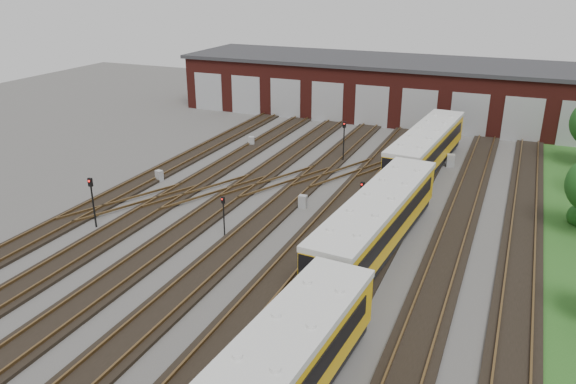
% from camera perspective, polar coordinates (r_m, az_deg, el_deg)
% --- Properties ---
extents(ground, '(120.00, 120.00, 0.00)m').
position_cam_1_polar(ground, '(31.14, -4.75, -8.56)').
color(ground, '#42403D').
rests_on(ground, ground).
extents(track_network, '(30.40, 70.00, 0.33)m').
position_cam_1_polar(track_network, '(31.60, -4.53, -7.84)').
color(track_network, black).
rests_on(track_network, ground).
extents(maintenance_shed, '(51.00, 12.50, 6.35)m').
position_cam_1_polar(maintenance_shed, '(66.15, 11.60, 10.27)').
color(maintenance_shed, '#4F1813').
rests_on(maintenance_shed, ground).
extents(metro_train, '(3.97, 47.65, 3.20)m').
position_cam_1_polar(metro_train, '(33.15, 9.07, -2.99)').
color(metro_train, black).
rests_on(metro_train, ground).
extents(signal_mast_0, '(0.29, 0.27, 3.40)m').
position_cam_1_polar(signal_mast_0, '(37.98, -19.28, -0.39)').
color(signal_mast_0, black).
rests_on(signal_mast_0, ground).
extents(signal_mast_1, '(0.25, 0.23, 2.72)m').
position_cam_1_polar(signal_mast_1, '(34.88, -6.56, -1.99)').
color(signal_mast_1, black).
rests_on(signal_mast_1, ground).
extents(signal_mast_2, '(0.28, 0.27, 2.98)m').
position_cam_1_polar(signal_mast_2, '(36.66, 7.52, -0.56)').
color(signal_mast_2, black).
rests_on(signal_mast_2, ground).
extents(signal_mast_3, '(0.28, 0.26, 3.60)m').
position_cam_1_polar(signal_mast_3, '(48.92, 5.70, 5.63)').
color(signal_mast_3, black).
rests_on(signal_mast_3, ground).
extents(relay_cabinet_0, '(0.63, 0.56, 0.88)m').
position_cam_1_polar(relay_cabinet_0, '(45.76, -12.94, 1.62)').
color(relay_cabinet_0, '#96999B').
rests_on(relay_cabinet_0, ground).
extents(relay_cabinet_1, '(0.65, 0.59, 0.90)m').
position_cam_1_polar(relay_cabinet_1, '(53.96, -3.72, 5.17)').
color(relay_cabinet_1, '#96999B').
rests_on(relay_cabinet_1, ground).
extents(relay_cabinet_2, '(0.58, 0.49, 0.93)m').
position_cam_1_polar(relay_cabinet_2, '(39.51, 1.51, -0.98)').
color(relay_cabinet_2, '#96999B').
rests_on(relay_cabinet_2, ground).
extents(relay_cabinet_3, '(0.80, 0.74, 1.08)m').
position_cam_1_polar(relay_cabinet_3, '(53.66, 14.99, 4.48)').
color(relay_cabinet_3, '#96999B').
rests_on(relay_cabinet_3, ground).
extents(relay_cabinet_4, '(0.75, 0.66, 1.09)m').
position_cam_1_polar(relay_cabinet_4, '(49.89, 16.19, 3.09)').
color(relay_cabinet_4, '#96999B').
rests_on(relay_cabinet_4, ground).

